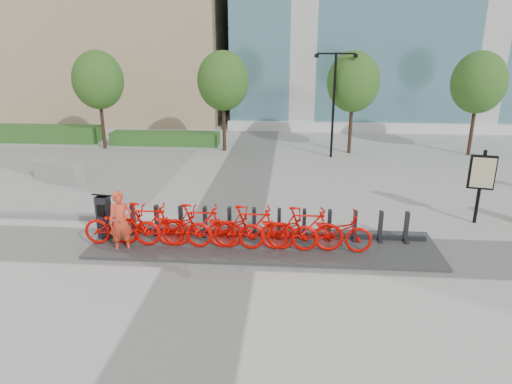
# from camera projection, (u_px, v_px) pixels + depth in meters

# --- Properties ---
(ground) EXTENTS (120.00, 120.00, 0.00)m
(ground) POSITION_uv_depth(u_px,v_px,m) (216.00, 249.00, 12.64)
(ground) COLOR #ACACA6
(gravel_patch) EXTENTS (14.00, 14.00, 0.00)m
(gravel_patch) POSITION_uv_depth(u_px,v_px,m) (16.00, 173.00, 20.01)
(gravel_patch) COLOR gray
(gravel_patch) RESTS_ON ground
(hedge_a) EXTENTS (10.00, 1.40, 0.90)m
(hedge_a) POSITION_uv_depth(u_px,v_px,m) (14.00, 133.00, 26.33)
(hedge_a) COLOR #134711
(hedge_a) RESTS_ON ground
(hedge_b) EXTENTS (6.00, 1.20, 0.70)m
(hedge_b) POSITION_uv_depth(u_px,v_px,m) (165.00, 138.00, 25.40)
(hedge_b) COLOR #134711
(hedge_b) RESTS_ON ground
(tree_0) EXTENTS (2.60, 2.60, 5.10)m
(tree_0) POSITION_uv_depth(u_px,v_px,m) (98.00, 80.00, 23.47)
(tree_0) COLOR #462E1F
(tree_0) RESTS_ON ground
(tree_1) EXTENTS (2.60, 2.60, 5.10)m
(tree_1) POSITION_uv_depth(u_px,v_px,m) (223.00, 81.00, 22.99)
(tree_1) COLOR #462E1F
(tree_1) RESTS_ON ground
(tree_2) EXTENTS (2.60, 2.60, 5.10)m
(tree_2) POSITION_uv_depth(u_px,v_px,m) (353.00, 82.00, 22.50)
(tree_2) COLOR #462E1F
(tree_2) RESTS_ON ground
(tree_3) EXTENTS (2.60, 2.60, 5.10)m
(tree_3) POSITION_uv_depth(u_px,v_px,m) (479.00, 83.00, 22.06)
(tree_3) COLOR #462E1F
(tree_3) RESTS_ON ground
(streetlamp) EXTENTS (2.00, 0.20, 5.00)m
(streetlamp) POSITION_uv_depth(u_px,v_px,m) (334.00, 93.00, 21.77)
(streetlamp) COLOR black
(streetlamp) RESTS_ON ground
(dock_pad) EXTENTS (9.60, 2.40, 0.08)m
(dock_pad) POSITION_uv_depth(u_px,v_px,m) (263.00, 245.00, 12.81)
(dock_pad) COLOR #383838
(dock_pad) RESTS_ON ground
(dock_rail_posts) EXTENTS (8.02, 0.50, 0.85)m
(dock_rail_posts) POSITION_uv_depth(u_px,v_px,m) (266.00, 223.00, 13.11)
(dock_rail_posts) COLOR black
(dock_rail_posts) RESTS_ON dock_pad
(bike_0) EXTENTS (2.13, 0.74, 1.12)m
(bike_0) POSITION_uv_depth(u_px,v_px,m) (122.00, 225.00, 12.59)
(bike_0) COLOR #D10600
(bike_0) RESTS_ON dock_pad
(bike_1) EXTENTS (2.07, 0.58, 1.24)m
(bike_1) POSITION_uv_depth(u_px,v_px,m) (147.00, 224.00, 12.51)
(bike_1) COLOR #D10600
(bike_1) RESTS_ON dock_pad
(bike_2) EXTENTS (2.13, 0.74, 1.12)m
(bike_2) POSITION_uv_depth(u_px,v_px,m) (173.00, 227.00, 12.48)
(bike_2) COLOR #D10600
(bike_2) RESTS_ON dock_pad
(bike_3) EXTENTS (2.07, 0.58, 1.24)m
(bike_3) POSITION_uv_depth(u_px,v_px,m) (199.00, 226.00, 12.40)
(bike_3) COLOR #D10600
(bike_3) RESTS_ON dock_pad
(bike_4) EXTENTS (2.13, 0.74, 1.12)m
(bike_4) POSITION_uv_depth(u_px,v_px,m) (225.00, 229.00, 12.37)
(bike_4) COLOR #D10600
(bike_4) RESTS_ON dock_pad
(bike_5) EXTENTS (2.07, 0.58, 1.24)m
(bike_5) POSITION_uv_depth(u_px,v_px,m) (251.00, 227.00, 12.30)
(bike_5) COLOR #D10600
(bike_5) RESTS_ON dock_pad
(bike_6) EXTENTS (2.13, 0.74, 1.12)m
(bike_6) POSITION_uv_depth(u_px,v_px,m) (278.00, 230.00, 12.26)
(bike_6) COLOR #D10600
(bike_6) RESTS_ON dock_pad
(bike_7) EXTENTS (2.07, 0.58, 1.24)m
(bike_7) POSITION_uv_depth(u_px,v_px,m) (305.00, 229.00, 12.19)
(bike_7) COLOR #D10600
(bike_7) RESTS_ON dock_pad
(bike_8) EXTENTS (2.13, 0.74, 1.12)m
(bike_8) POSITION_uv_depth(u_px,v_px,m) (332.00, 232.00, 12.16)
(bike_8) COLOR #D10600
(bike_8) RESTS_ON dock_pad
(kiosk) EXTENTS (0.47, 0.41, 1.37)m
(kiosk) POSITION_uv_depth(u_px,v_px,m) (104.00, 216.00, 13.01)
(kiosk) COLOR black
(kiosk) RESTS_ON dock_pad
(worker_red) EXTENTS (0.72, 0.58, 1.72)m
(worker_red) POSITION_uv_depth(u_px,v_px,m) (121.00, 222.00, 12.24)
(worker_red) COLOR #E04124
(worker_red) RESTS_ON ground
(jersey_barrier) EXTENTS (2.27, 1.24, 0.85)m
(jersey_barrier) POSITION_uv_depth(u_px,v_px,m) (59.00, 171.00, 18.70)
(jersey_barrier) COLOR gray
(jersey_barrier) RESTS_ON ground
(map_sign) EXTENTS (0.78, 0.27, 2.35)m
(map_sign) POSITION_uv_depth(u_px,v_px,m) (482.00, 176.00, 14.01)
(map_sign) COLOR black
(map_sign) RESTS_ON ground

